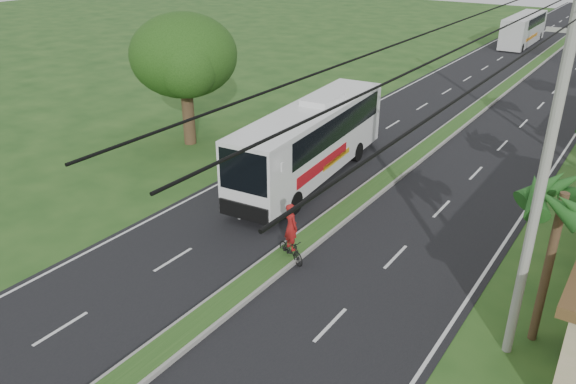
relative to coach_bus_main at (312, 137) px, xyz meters
The scene contains 11 objects.
ground 10.53m from the coach_bus_main, 70.97° to the right, with size 180.00×180.00×0.00m, color #21481A.
road_asphalt 11.02m from the coach_bus_main, 71.89° to the left, with size 14.00×160.00×0.02m, color black.
median_strip 11.00m from the coach_bus_main, 71.89° to the left, with size 1.20×160.00×0.18m.
lane_edge_left 11.02m from the coach_bus_main, 108.03° to the left, with size 0.12×160.00×0.01m, color silver.
lane_edge_right 14.54m from the coach_bus_main, 45.59° to the left, with size 0.12×160.00×0.01m, color silver.
palm_verge_a 14.30m from the coach_bus_main, 28.58° to the right, with size 2.40×2.40×5.45m.
shade_tree 9.21m from the coach_bus_main, behind, with size 6.30×6.00×7.54m.
utility_pole_a 14.58m from the coach_bus_main, 33.11° to the right, with size 1.60×0.28×11.00m.
coach_bus_main is the anchor object (origin of this frame).
coach_bus_far 44.20m from the coach_bus_main, 90.44° to the left, with size 2.49×10.94×3.18m.
motorcyclist 8.18m from the coach_bus_main, 63.31° to the right, with size 1.64×1.03×2.43m.
Camera 1 is at (10.54, -12.75, 11.53)m, focal length 35.00 mm.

